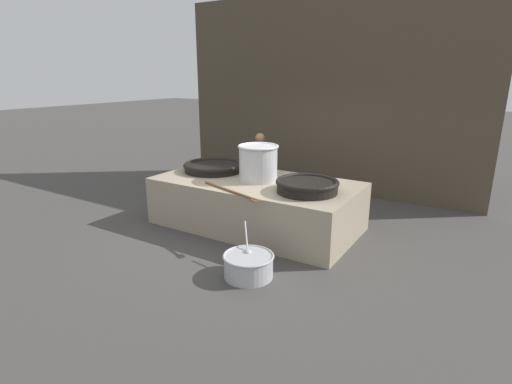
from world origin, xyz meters
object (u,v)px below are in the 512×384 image
(prep_bowl_vegetables, at_px, (249,264))
(giant_wok_near, at_px, (214,167))
(cook, at_px, (260,164))
(stock_pot, at_px, (258,162))
(giant_wok_far, at_px, (307,185))

(prep_bowl_vegetables, bearing_deg, giant_wok_near, 137.01)
(giant_wok_near, bearing_deg, cook, 74.58)
(stock_pot, bearing_deg, giant_wok_far, -11.97)
(stock_pot, xyz_separation_m, cook, (-0.79, 1.35, -0.39))
(cook, distance_m, prep_bowl_vegetables, 3.59)
(giant_wok_far, distance_m, cook, 2.44)
(giant_wok_far, height_order, cook, cook)
(stock_pot, distance_m, prep_bowl_vegetables, 2.21)
(giant_wok_far, height_order, prep_bowl_vegetables, giant_wok_far)
(giant_wok_near, relative_size, cook, 0.79)
(stock_pot, bearing_deg, giant_wok_near, 172.30)
(cook, bearing_deg, giant_wok_near, 61.25)
(stock_pot, height_order, cook, stock_pot)
(giant_wok_near, distance_m, giant_wok_far, 2.22)
(prep_bowl_vegetables, bearing_deg, cook, 118.77)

